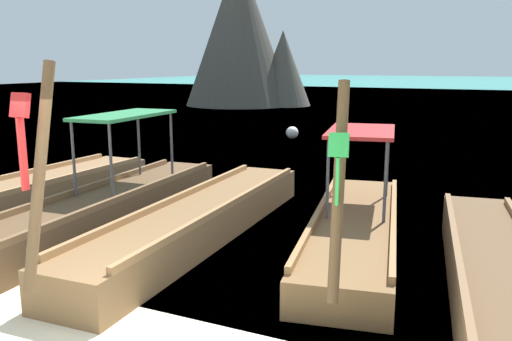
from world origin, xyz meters
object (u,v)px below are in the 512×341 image
at_px(longtail_boat_pink_ribbon, 25,193).
at_px(mooring_buoy_far, 292,133).
at_px(longtail_boat_red_ribbon, 199,220).
at_px(longtail_boat_green_ribbon, 355,227).
at_px(longtail_boat_yellow_ribbon, 101,208).
at_px(longtail_boat_orange_ribbon, 498,287).
at_px(karst_rock, 244,34).

relative_size(longtail_boat_pink_ribbon, mooring_buoy_far, 14.27).
xyz_separation_m(longtail_boat_red_ribbon, longtail_boat_green_ribbon, (2.44, 0.70, 0.01)).
xyz_separation_m(longtail_boat_yellow_ribbon, longtail_boat_orange_ribbon, (6.41, -0.66, -0.03)).
distance_m(longtail_boat_yellow_ribbon, mooring_buoy_far, 11.97).
bearing_deg(longtail_boat_orange_ribbon, mooring_buoy_far, 120.50).
bearing_deg(longtail_boat_red_ribbon, longtail_boat_yellow_ribbon, -173.30).
relative_size(longtail_boat_green_ribbon, longtail_boat_orange_ribbon, 0.86).
bearing_deg(longtail_boat_red_ribbon, longtail_boat_green_ribbon, 16.05).
relative_size(longtail_boat_yellow_ribbon, mooring_buoy_far, 15.64).
bearing_deg(longtail_boat_green_ribbon, karst_rock, 119.64).
distance_m(longtail_boat_red_ribbon, mooring_buoy_far, 12.06).
height_order(longtail_boat_yellow_ribbon, mooring_buoy_far, longtail_boat_yellow_ribbon).
distance_m(longtail_boat_red_ribbon, longtail_boat_orange_ribbon, 4.62).
xyz_separation_m(longtail_boat_yellow_ribbon, mooring_buoy_far, (-1.00, 11.93, -0.11)).
bearing_deg(longtail_boat_yellow_ribbon, mooring_buoy_far, 94.81).
relative_size(longtail_boat_pink_ribbon, karst_rock, 0.67).
xyz_separation_m(longtail_boat_pink_ribbon, longtail_boat_green_ribbon, (6.70, 0.45, 0.05)).
bearing_deg(karst_rock, longtail_boat_pink_ribbon, -73.39).
xyz_separation_m(longtail_boat_orange_ribbon, karst_rock, (-16.47, 26.84, 4.47)).
height_order(longtail_boat_pink_ribbon, mooring_buoy_far, longtail_boat_pink_ribbon).
distance_m(longtail_boat_pink_ribbon, longtail_boat_red_ribbon, 4.27).
bearing_deg(mooring_buoy_far, longtail_boat_pink_ribbon, -96.89).
bearing_deg(longtail_boat_yellow_ribbon, longtail_boat_green_ribbon, 12.06).
bearing_deg(longtail_boat_red_ribbon, longtail_boat_pink_ribbon, 176.64).
xyz_separation_m(longtail_boat_orange_ribbon, mooring_buoy_far, (-7.41, 12.59, -0.08)).
xyz_separation_m(longtail_boat_red_ribbon, karst_rock, (-11.94, 25.96, 4.49)).
relative_size(longtail_boat_red_ribbon, mooring_buoy_far, 14.96).
bearing_deg(longtail_boat_pink_ribbon, karst_rock, 106.61).
height_order(longtail_boat_red_ribbon, mooring_buoy_far, longtail_boat_red_ribbon).
relative_size(longtail_boat_yellow_ribbon, karst_rock, 0.73).
distance_m(karst_rock, mooring_buoy_far, 17.49).
bearing_deg(longtail_boat_orange_ribbon, longtail_boat_red_ribbon, 169.04).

